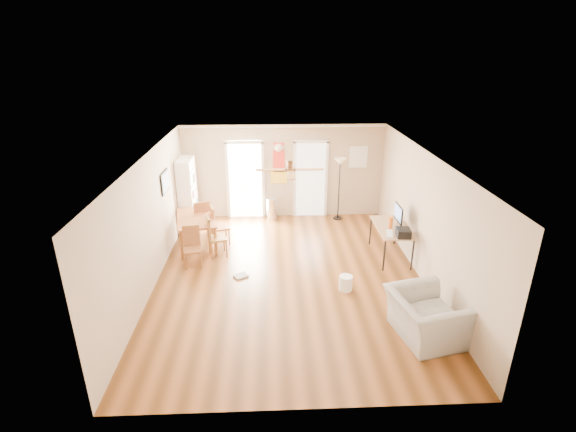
{
  "coord_description": "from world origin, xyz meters",
  "views": [
    {
      "loc": [
        -0.37,
        -7.79,
        4.54
      ],
      "look_at": [
        0.0,
        0.6,
        1.15
      ],
      "focal_mm": 26.45,
      "sensor_mm": 36.0,
      "label": 1
    }
  ],
  "objects_px": {
    "computer_desk": "(390,242)",
    "dining_chair_far": "(202,218)",
    "wastebasket_a": "(346,283)",
    "armchair": "(425,317)",
    "trash_can": "(272,209)",
    "printer": "(403,233)",
    "dining_chair_right_a": "(220,225)",
    "dining_table": "(197,231)",
    "dining_chair_near": "(192,248)",
    "dining_chair_right_b": "(217,236)",
    "bookshelf": "(188,193)",
    "torchiere_lamp": "(339,189)"
  },
  "relations": [
    {
      "from": "dining_chair_right_a",
      "to": "torchiere_lamp",
      "type": "relative_size",
      "value": 0.55
    },
    {
      "from": "dining_chair_far",
      "to": "bookshelf",
      "type": "bearing_deg",
      "value": -77.96
    },
    {
      "from": "dining_chair_near",
      "to": "trash_can",
      "type": "relative_size",
      "value": 1.49
    },
    {
      "from": "torchiere_lamp",
      "to": "dining_table",
      "type": "bearing_deg",
      "value": -157.34
    },
    {
      "from": "dining_chair_near",
      "to": "dining_chair_far",
      "type": "relative_size",
      "value": 0.92
    },
    {
      "from": "dining_chair_right_a",
      "to": "dining_table",
      "type": "bearing_deg",
      "value": 80.3
    },
    {
      "from": "dining_chair_right_a",
      "to": "computer_desk",
      "type": "xyz_separation_m",
      "value": [
        3.95,
        -0.88,
        -0.11
      ]
    },
    {
      "from": "dining_chair_near",
      "to": "computer_desk",
      "type": "xyz_separation_m",
      "value": [
        4.44,
        0.28,
        -0.08
      ]
    },
    {
      "from": "dining_chair_far",
      "to": "computer_desk",
      "type": "distance_m",
      "value": 4.66
    },
    {
      "from": "computer_desk",
      "to": "dining_chair_far",
      "type": "bearing_deg",
      "value": 163.64
    },
    {
      "from": "dining_chair_right_b",
      "to": "trash_can",
      "type": "height_order",
      "value": "dining_chair_right_b"
    },
    {
      "from": "dining_chair_near",
      "to": "computer_desk",
      "type": "distance_m",
      "value": 4.45
    },
    {
      "from": "dining_chair_right_a",
      "to": "torchiere_lamp",
      "type": "xyz_separation_m",
      "value": [
        3.11,
        1.45,
        0.39
      ]
    },
    {
      "from": "trash_can",
      "to": "dining_chair_far",
      "type": "bearing_deg",
      "value": -149.05
    },
    {
      "from": "bookshelf",
      "to": "dining_chair_near",
      "type": "distance_m",
      "value": 2.37
    },
    {
      "from": "dining_chair_right_b",
      "to": "printer",
      "type": "height_order",
      "value": "dining_chair_right_b"
    },
    {
      "from": "computer_desk",
      "to": "trash_can",
      "type": "bearing_deg",
      "value": 138.54
    },
    {
      "from": "dining_chair_right_a",
      "to": "trash_can",
      "type": "distance_m",
      "value": 1.97
    },
    {
      "from": "computer_desk",
      "to": "dining_table",
      "type": "bearing_deg",
      "value": 169.94
    },
    {
      "from": "dining_table",
      "to": "dining_chair_near",
      "type": "distance_m",
      "value": 1.08
    },
    {
      "from": "dining_table",
      "to": "armchair",
      "type": "distance_m",
      "value": 5.67
    },
    {
      "from": "dining_chair_right_b",
      "to": "torchiere_lamp",
      "type": "relative_size",
      "value": 0.56
    },
    {
      "from": "dining_chair_right_a",
      "to": "bookshelf",
      "type": "bearing_deg",
      "value": 22.13
    },
    {
      "from": "dining_table",
      "to": "dining_chair_far",
      "type": "relative_size",
      "value": 1.5
    },
    {
      "from": "computer_desk",
      "to": "torchiere_lamp",
      "type": "bearing_deg",
      "value": 109.79
    },
    {
      "from": "torchiere_lamp",
      "to": "printer",
      "type": "distance_m",
      "value": 3.01
    },
    {
      "from": "trash_can",
      "to": "armchair",
      "type": "xyz_separation_m",
      "value": [
        2.49,
        -5.27,
        0.08
      ]
    },
    {
      "from": "torchiere_lamp",
      "to": "armchair",
      "type": "xyz_separation_m",
      "value": [
        0.64,
        -5.22,
        -0.48
      ]
    },
    {
      "from": "dining_chair_near",
      "to": "printer",
      "type": "xyz_separation_m",
      "value": [
        4.54,
        -0.25,
        0.38
      ]
    },
    {
      "from": "dining_chair_right_a",
      "to": "dining_chair_right_b",
      "type": "height_order",
      "value": "dining_chair_right_b"
    },
    {
      "from": "bookshelf",
      "to": "dining_chair_near",
      "type": "xyz_separation_m",
      "value": [
        0.46,
        -2.28,
        -0.48
      ]
    },
    {
      "from": "printer",
      "to": "dining_chair_far",
      "type": "bearing_deg",
      "value": 163.37
    },
    {
      "from": "dining_table",
      "to": "wastebasket_a",
      "type": "height_order",
      "value": "dining_table"
    },
    {
      "from": "armchair",
      "to": "torchiere_lamp",
      "type": "bearing_deg",
      "value": -5.18
    },
    {
      "from": "dining_chair_far",
      "to": "trash_can",
      "type": "bearing_deg",
      "value": -169.02
    },
    {
      "from": "trash_can",
      "to": "computer_desk",
      "type": "bearing_deg",
      "value": -41.46
    },
    {
      "from": "dining_chair_far",
      "to": "computer_desk",
      "type": "xyz_separation_m",
      "value": [
        4.47,
        -1.31,
        -0.12
      ]
    },
    {
      "from": "wastebasket_a",
      "to": "armchair",
      "type": "bearing_deg",
      "value": -55.05
    },
    {
      "from": "computer_desk",
      "to": "dining_chair_right_b",
      "type": "bearing_deg",
      "value": 176.63
    },
    {
      "from": "bookshelf",
      "to": "dining_chair_near",
      "type": "relative_size",
      "value": 2.05
    },
    {
      "from": "dining_chair_right_b",
      "to": "dining_chair_near",
      "type": "height_order",
      "value": "dining_chair_right_b"
    },
    {
      "from": "dining_chair_right_b",
      "to": "dining_chair_far",
      "type": "xyz_separation_m",
      "value": [
        -0.51,
        1.08,
        -0.0
      ]
    },
    {
      "from": "torchiere_lamp",
      "to": "armchair",
      "type": "relative_size",
      "value": 1.47
    },
    {
      "from": "armchair",
      "to": "dining_chair_near",
      "type": "bearing_deg",
      "value": 46.15
    },
    {
      "from": "trash_can",
      "to": "printer",
      "type": "height_order",
      "value": "printer"
    },
    {
      "from": "trash_can",
      "to": "computer_desk",
      "type": "distance_m",
      "value": 3.59
    },
    {
      "from": "dining_chair_near",
      "to": "armchair",
      "type": "distance_m",
      "value": 4.98
    },
    {
      "from": "trash_can",
      "to": "printer",
      "type": "distance_m",
      "value": 4.06
    },
    {
      "from": "trash_can",
      "to": "torchiere_lamp",
      "type": "distance_m",
      "value": 1.94
    },
    {
      "from": "dining_chair_near",
      "to": "torchiere_lamp",
      "type": "relative_size",
      "value": 0.52
    }
  ]
}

